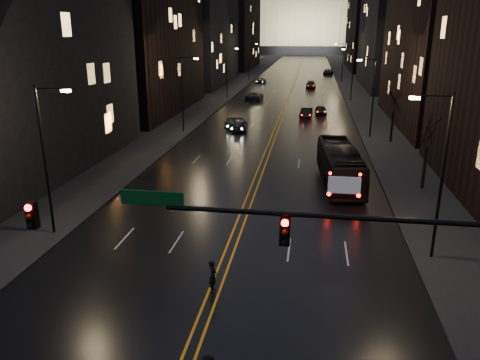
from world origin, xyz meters
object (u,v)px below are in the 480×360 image
at_px(bus, 340,165).
at_px(oncoming_car_a, 240,125).
at_px(receding_car_a, 306,113).
at_px(pedestrian_a, 213,276).
at_px(traffic_signal, 359,249).
at_px(oncoming_car_b, 235,123).

xyz_separation_m(bus, oncoming_car_a, (-11.06, 19.11, -0.78)).
bearing_deg(receding_car_a, pedestrian_a, -88.91).
distance_m(traffic_signal, receding_car_a, 52.44).
xyz_separation_m(oncoming_car_b, pedestrian_a, (5.10, -38.19, 0.07)).
bearing_deg(traffic_signal, bus, 88.09).
height_order(oncoming_car_a, pedestrian_a, pedestrian_a).
bearing_deg(pedestrian_a, traffic_signal, -133.23).
bearing_deg(bus, traffic_signal, -96.97).
bearing_deg(bus, receding_car_a, 91.03).
xyz_separation_m(traffic_signal, receding_car_a, (-2.38, 52.20, -4.41)).
height_order(oncoming_car_a, receding_car_a, oncoming_car_a).
relative_size(bus, receding_car_a, 2.64).
distance_m(traffic_signal, bus, 23.05).
bearing_deg(oncoming_car_b, receding_car_a, -128.30).
relative_size(oncoming_car_a, receding_car_a, 1.06).
distance_m(oncoming_car_b, receding_car_a, 12.51).
distance_m(oncoming_car_a, oncoming_car_b, 1.53).
relative_size(traffic_signal, oncoming_car_a, 3.89).
bearing_deg(pedestrian_a, oncoming_car_a, 3.52).
relative_size(bus, oncoming_car_a, 2.48).
bearing_deg(oncoming_car_a, oncoming_car_b, -65.72).
relative_size(traffic_signal, receding_car_a, 4.14).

